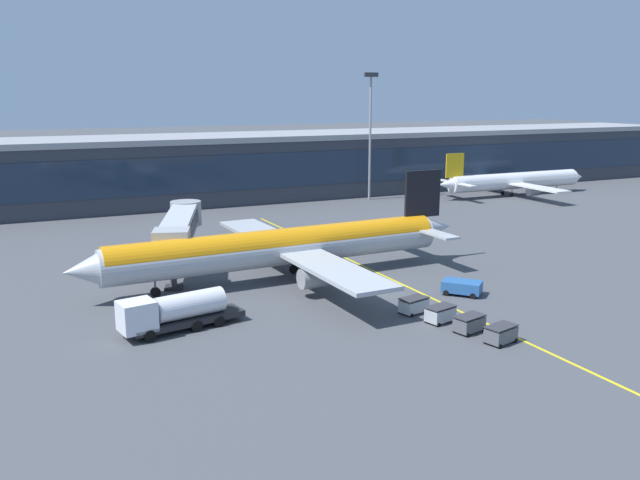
{
  "coord_description": "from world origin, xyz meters",
  "views": [
    {
      "loc": [
        -32.54,
        -57.16,
        19.81
      ],
      "look_at": [
        -3.74,
        5.13,
        4.5
      ],
      "focal_mm": 36.93,
      "sensor_mm": 36.0,
      "label": 1
    }
  ],
  "objects_px": {
    "main_airliner": "(283,247)",
    "baggage_cart_0": "(501,334)",
    "pushback_tug": "(461,286)",
    "commuter_jet_near": "(514,181)",
    "baggage_cart_3": "(414,305)",
    "baggage_cart_2": "(440,314)",
    "fuel_tanker": "(174,312)",
    "baggage_cart_1": "(469,323)"
  },
  "relations": [
    {
      "from": "fuel_tanker",
      "to": "baggage_cart_0",
      "type": "height_order",
      "value": "fuel_tanker"
    },
    {
      "from": "main_airliner",
      "to": "baggage_cart_3",
      "type": "height_order",
      "value": "main_airliner"
    },
    {
      "from": "fuel_tanker",
      "to": "pushback_tug",
      "type": "distance_m",
      "value": 28.62
    },
    {
      "from": "pushback_tug",
      "to": "baggage_cart_2",
      "type": "height_order",
      "value": "baggage_cart_2"
    },
    {
      "from": "baggage_cart_2",
      "to": "baggage_cart_3",
      "type": "xyz_separation_m",
      "value": [
        -0.78,
        3.1,
        0.0
      ]
    },
    {
      "from": "baggage_cart_1",
      "to": "commuter_jet_near",
      "type": "relative_size",
      "value": 0.08
    },
    {
      "from": "baggage_cart_3",
      "to": "baggage_cart_1",
      "type": "bearing_deg",
      "value": -75.95
    },
    {
      "from": "pushback_tug",
      "to": "baggage_cart_1",
      "type": "height_order",
      "value": "baggage_cart_1"
    },
    {
      "from": "baggage_cart_2",
      "to": "baggage_cart_3",
      "type": "height_order",
      "value": "same"
    },
    {
      "from": "baggage_cart_0",
      "to": "main_airliner",
      "type": "bearing_deg",
      "value": 110.16
    },
    {
      "from": "main_airliner",
      "to": "pushback_tug",
      "type": "relative_size",
      "value": 10.28
    },
    {
      "from": "baggage_cart_0",
      "to": "commuter_jet_near",
      "type": "height_order",
      "value": "commuter_jet_near"
    },
    {
      "from": "pushback_tug",
      "to": "main_airliner",
      "type": "bearing_deg",
      "value": 138.57
    },
    {
      "from": "baggage_cart_0",
      "to": "baggage_cart_3",
      "type": "bearing_deg",
      "value": 104.05
    },
    {
      "from": "fuel_tanker",
      "to": "baggage_cart_1",
      "type": "relative_size",
      "value": 3.76
    },
    {
      "from": "fuel_tanker",
      "to": "baggage_cart_3",
      "type": "relative_size",
      "value": 3.76
    },
    {
      "from": "baggage_cart_1",
      "to": "baggage_cart_2",
      "type": "xyz_separation_m",
      "value": [
        -0.78,
        3.1,
        0.0
      ]
    },
    {
      "from": "baggage_cart_1",
      "to": "commuter_jet_near",
      "type": "distance_m",
      "value": 81.09
    },
    {
      "from": "baggage_cart_2",
      "to": "main_airliner",
      "type": "bearing_deg",
      "value": 112.11
    },
    {
      "from": "fuel_tanker",
      "to": "baggage_cart_0",
      "type": "relative_size",
      "value": 3.76
    },
    {
      "from": "baggage_cart_0",
      "to": "baggage_cart_3",
      "type": "relative_size",
      "value": 1.0
    },
    {
      "from": "pushback_tug",
      "to": "baggage_cart_3",
      "type": "bearing_deg",
      "value": -158.89
    },
    {
      "from": "pushback_tug",
      "to": "commuter_jet_near",
      "type": "distance_m",
      "value": 70.45
    },
    {
      "from": "main_airliner",
      "to": "baggage_cart_3",
      "type": "xyz_separation_m",
      "value": [
        6.76,
        -15.45,
        -2.89
      ]
    },
    {
      "from": "pushback_tug",
      "to": "baggage_cart_1",
      "type": "relative_size",
      "value": 1.48
    },
    {
      "from": "pushback_tug",
      "to": "commuter_jet_near",
      "type": "bearing_deg",
      "value": 44.98
    },
    {
      "from": "pushback_tug",
      "to": "fuel_tanker",
      "type": "bearing_deg",
      "value": 176.72
    },
    {
      "from": "commuter_jet_near",
      "to": "baggage_cart_2",
      "type": "bearing_deg",
      "value": -135.38
    },
    {
      "from": "main_airliner",
      "to": "pushback_tug",
      "type": "xyz_separation_m",
      "value": [
        14.24,
        -12.57,
        -2.82
      ]
    },
    {
      "from": "main_airliner",
      "to": "baggage_cart_0",
      "type": "xyz_separation_m",
      "value": [
        9.09,
        -24.77,
        -2.89
      ]
    },
    {
      "from": "pushback_tug",
      "to": "baggage_cart_0",
      "type": "relative_size",
      "value": 1.48
    },
    {
      "from": "main_airliner",
      "to": "pushback_tug",
      "type": "height_order",
      "value": "main_airliner"
    },
    {
      "from": "baggage_cart_3",
      "to": "fuel_tanker",
      "type": "bearing_deg",
      "value": 167.88
    },
    {
      "from": "main_airliner",
      "to": "baggage_cart_1",
      "type": "xyz_separation_m",
      "value": [
        8.32,
        -21.66,
        -2.89
      ]
    },
    {
      "from": "main_airliner",
      "to": "baggage_cart_0",
      "type": "bearing_deg",
      "value": -69.84
    },
    {
      "from": "baggage_cart_2",
      "to": "commuter_jet_near",
      "type": "xyz_separation_m",
      "value": [
        56.51,
        55.77,
        2.15
      ]
    },
    {
      "from": "main_airliner",
      "to": "commuter_jet_near",
      "type": "bearing_deg",
      "value": 30.15
    },
    {
      "from": "baggage_cart_3",
      "to": "commuter_jet_near",
      "type": "distance_m",
      "value": 77.84
    },
    {
      "from": "pushback_tug",
      "to": "baggage_cart_3",
      "type": "height_order",
      "value": "baggage_cart_3"
    },
    {
      "from": "fuel_tanker",
      "to": "baggage_cart_3",
      "type": "height_order",
      "value": "fuel_tanker"
    },
    {
      "from": "baggage_cart_1",
      "to": "fuel_tanker",
      "type": "bearing_deg",
      "value": 154.63
    },
    {
      "from": "main_airliner",
      "to": "baggage_cart_1",
      "type": "distance_m",
      "value": 23.38
    }
  ]
}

